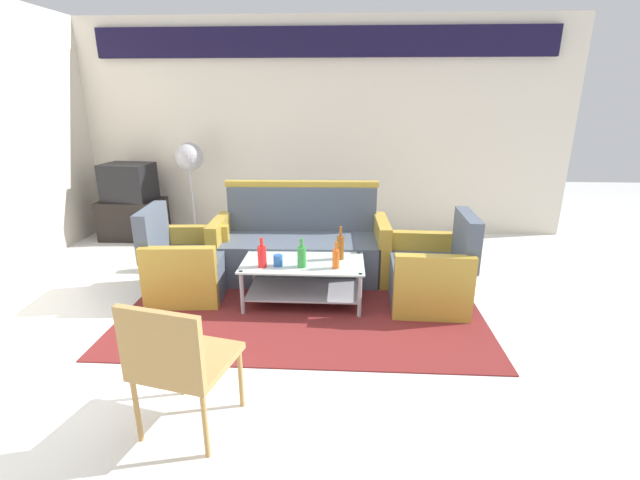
# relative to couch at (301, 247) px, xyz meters

# --- Properties ---
(ground_plane) EXTENTS (14.00, 14.00, 0.00)m
(ground_plane) POSITION_rel_couch_xyz_m (0.14, -1.37, -0.32)
(ground_plane) COLOR white
(wall_back) EXTENTS (6.52, 0.19, 2.80)m
(wall_back) POSITION_rel_couch_xyz_m (0.14, 1.68, 1.16)
(wall_back) COLOR silver
(wall_back) RESTS_ON ground
(rug) EXTENTS (3.14, 2.12, 0.01)m
(rug) POSITION_rel_couch_xyz_m (0.10, -0.67, -0.31)
(rug) COLOR maroon
(rug) RESTS_ON ground
(couch) EXTENTS (1.82, 0.79, 0.96)m
(couch) POSITION_rel_couch_xyz_m (0.00, 0.00, 0.00)
(couch) COLOR #4C5666
(couch) RESTS_ON rug
(armchair_left) EXTENTS (0.75, 0.81, 0.85)m
(armchair_left) POSITION_rel_couch_xyz_m (-1.06, -0.53, -0.03)
(armchair_left) COLOR #4C5666
(armchair_left) RESTS_ON rug
(armchair_right) EXTENTS (0.72, 0.78, 0.85)m
(armchair_right) POSITION_rel_couch_xyz_m (1.26, -0.61, -0.03)
(armchair_right) COLOR #4C5666
(armchair_right) RESTS_ON rug
(coffee_table) EXTENTS (1.10, 0.60, 0.40)m
(coffee_table) POSITION_rel_couch_xyz_m (0.08, -0.67, -0.04)
(coffee_table) COLOR silver
(coffee_table) RESTS_ON rug
(bottle_green) EXTENTS (0.08, 0.08, 0.26)m
(bottle_green) POSITION_rel_couch_xyz_m (0.09, -0.80, 0.19)
(bottle_green) COLOR #2D8C38
(bottle_green) RESTS_ON coffee_table
(bottle_orange) EXTENTS (0.06, 0.06, 0.24)m
(bottle_orange) POSITION_rel_couch_xyz_m (0.38, -0.81, 0.19)
(bottle_orange) COLOR #D85919
(bottle_orange) RESTS_ON coffee_table
(bottle_red) EXTENTS (0.08, 0.08, 0.27)m
(bottle_red) POSITION_rel_couch_xyz_m (-0.26, -0.81, 0.20)
(bottle_red) COLOR red
(bottle_red) RESTS_ON coffee_table
(bottle_brown) EXTENTS (0.07, 0.07, 0.31)m
(bottle_brown) POSITION_rel_couch_xyz_m (0.42, -0.58, 0.21)
(bottle_brown) COLOR brown
(bottle_brown) RESTS_ON coffee_table
(cup) EXTENTS (0.08, 0.08, 0.10)m
(cup) POSITION_rel_couch_xyz_m (-0.12, -0.79, 0.14)
(cup) COLOR #2659A5
(cup) RESTS_ON coffee_table
(tv_stand) EXTENTS (0.80, 0.50, 0.52)m
(tv_stand) POSITION_rel_couch_xyz_m (-2.37, 1.18, -0.06)
(tv_stand) COLOR black
(tv_stand) RESTS_ON ground
(television) EXTENTS (0.65, 0.51, 0.48)m
(television) POSITION_rel_couch_xyz_m (-2.37, 1.18, 0.44)
(television) COLOR black
(television) RESTS_ON tv_stand
(pedestal_fan) EXTENTS (0.36, 0.36, 1.27)m
(pedestal_fan) POSITION_rel_couch_xyz_m (-1.55, 1.23, 0.70)
(pedestal_fan) COLOR #2D2D33
(pedestal_fan) RESTS_ON ground
(wicker_chair) EXTENTS (0.58, 0.58, 0.84)m
(wicker_chair) POSITION_rel_couch_xyz_m (-0.44, -2.37, 0.18)
(wicker_chair) COLOR #AD844C
(wicker_chair) RESTS_ON ground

